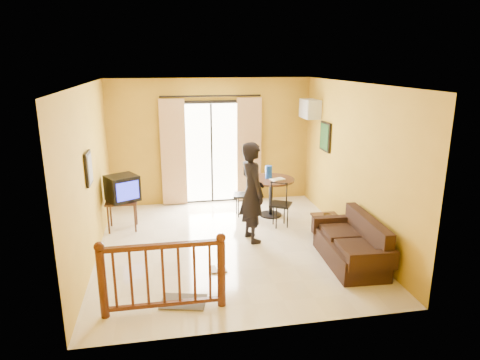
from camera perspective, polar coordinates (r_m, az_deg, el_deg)
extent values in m
plane|color=beige|center=(7.68, -1.47, -8.63)|extent=(5.00, 5.00, 0.00)
plane|color=white|center=(7.01, -1.64, 12.72)|extent=(5.00, 5.00, 0.00)
plane|color=#B78C23|center=(9.64, -3.87, 5.11)|extent=(4.50, 0.00, 4.50)
plane|color=#B78C23|center=(4.88, 3.05, -5.49)|extent=(4.50, 0.00, 4.50)
plane|color=#B78C23|center=(7.23, -19.44, 0.68)|extent=(0.00, 5.00, 5.00)
plane|color=#B78C23|center=(7.88, 14.86, 2.23)|extent=(0.00, 5.00, 5.00)
cube|color=black|center=(9.68, -3.83, 3.64)|extent=(1.34, 0.03, 2.34)
cube|color=white|center=(9.64, -3.81, 3.60)|extent=(1.20, 0.04, 2.20)
cube|color=black|center=(9.62, -3.80, 3.57)|extent=(0.04, 0.02, 2.20)
cube|color=beige|center=(9.52, -8.87, 3.60)|extent=(0.55, 0.08, 2.35)
cube|color=beige|center=(9.71, 1.22, 4.02)|extent=(0.55, 0.08, 2.35)
cylinder|color=black|center=(9.41, -3.91, 11.12)|extent=(2.20, 0.04, 0.04)
cube|color=black|center=(8.48, -15.52, -2.76)|extent=(0.58, 0.49, 0.04)
cylinder|color=black|center=(8.41, -17.14, -5.07)|extent=(0.04, 0.04, 0.56)
cylinder|color=black|center=(8.36, -13.82, -4.93)|extent=(0.04, 0.04, 0.56)
cylinder|color=black|center=(8.77, -16.87, -4.18)|extent=(0.04, 0.04, 0.56)
cylinder|color=black|center=(8.73, -13.69, -4.05)|extent=(0.04, 0.04, 0.56)
cube|color=black|center=(8.40, -15.44, -1.04)|extent=(0.71, 0.69, 0.49)
cube|color=#2A31FC|center=(8.18, -14.73, -1.43)|extent=(0.39, 0.22, 0.35)
cube|color=black|center=(7.00, -19.55, 1.47)|extent=(0.04, 0.42, 0.52)
cube|color=#5D5850|center=(7.00, -19.35, 1.48)|extent=(0.01, 0.34, 0.44)
cylinder|color=black|center=(8.85, 4.17, 0.05)|extent=(0.96, 0.96, 0.04)
cylinder|color=black|center=(8.97, 4.13, -2.36)|extent=(0.08, 0.08, 0.78)
cylinder|color=black|center=(9.09, 4.08, -4.62)|extent=(0.47, 0.47, 0.03)
cylinder|color=#1340B5|center=(8.85, 3.84, 1.07)|extent=(0.14, 0.14, 0.27)
cube|color=beige|center=(8.78, 5.02, 0.10)|extent=(0.32, 0.26, 0.02)
cube|color=silver|center=(9.47, 9.34, 9.34)|extent=(0.30, 0.60, 0.40)
cube|color=gray|center=(9.43, 8.47, 9.35)|extent=(0.02, 0.56, 0.36)
cube|color=black|center=(8.98, 11.31, 5.69)|extent=(0.04, 0.50, 0.60)
cube|color=black|center=(8.97, 11.16, 5.68)|extent=(0.01, 0.42, 0.52)
cube|color=black|center=(7.93, 12.00, -5.35)|extent=(0.48, 0.86, 0.04)
cube|color=black|center=(8.02, 11.90, -7.00)|extent=(0.44, 0.82, 0.03)
cube|color=black|center=(7.60, 11.67, -7.74)|extent=(0.05, 0.05, 0.36)
cube|color=black|center=(7.75, 14.31, -7.45)|extent=(0.05, 0.05, 0.36)
cube|color=black|center=(8.26, 9.71, -5.71)|extent=(0.05, 0.05, 0.36)
cube|color=black|center=(8.39, 12.17, -5.49)|extent=(0.05, 0.05, 0.36)
imported|color=brown|center=(8.03, 11.65, -4.70)|extent=(0.22, 0.22, 0.05)
cube|color=black|center=(7.18, 14.42, -9.31)|extent=(0.81, 1.52, 0.37)
cube|color=black|center=(7.17, 16.63, -6.69)|extent=(0.23, 1.49, 0.51)
cube|color=black|center=(6.51, 17.20, -10.24)|extent=(0.75, 0.18, 0.28)
cube|color=black|center=(7.71, 12.29, -5.76)|extent=(0.75, 0.18, 0.28)
cube|color=black|center=(6.81, 15.32, -8.83)|extent=(0.54, 0.63, 0.09)
cube|color=black|center=(7.35, 13.15, -6.82)|extent=(0.54, 0.63, 0.09)
imported|color=black|center=(7.58, 1.63, -1.64)|extent=(0.56, 0.74, 1.81)
cylinder|color=#471E0F|center=(5.76, -17.86, -13.11)|extent=(0.11, 0.11, 0.92)
cylinder|color=#471E0F|center=(5.74, -2.50, -12.40)|extent=(0.11, 0.11, 0.92)
sphere|color=#471E0F|center=(5.54, -18.30, -8.46)|extent=(0.13, 0.13, 0.13)
sphere|color=#471E0F|center=(5.52, -2.56, -7.72)|extent=(0.13, 0.13, 0.13)
cube|color=#471E0F|center=(5.49, -10.41, -8.64)|extent=(1.55, 0.08, 0.06)
cube|color=#471E0F|center=(5.88, -10.01, -15.96)|extent=(1.55, 0.06, 0.05)
cube|color=#514941|center=(6.06, -7.54, -15.79)|extent=(0.68, 0.54, 0.02)
cube|color=brown|center=(6.81, -3.57, -11.85)|extent=(0.13, 0.26, 0.03)
cube|color=brown|center=(6.83, -2.38, -11.76)|extent=(0.13, 0.26, 0.03)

